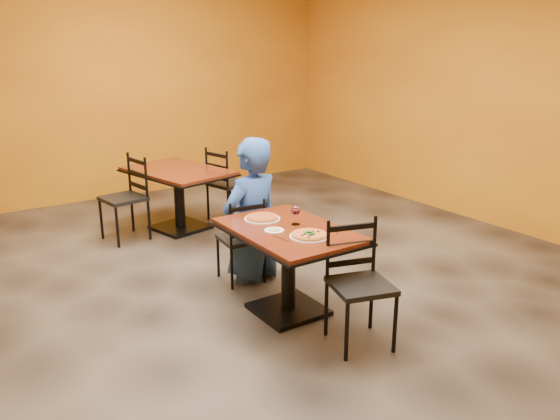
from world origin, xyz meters
TOP-DOWN VIEW (x-y plane):
  - floor at (0.00, 0.00)m, footprint 7.00×8.00m
  - wall_back at (0.00, 4.00)m, footprint 7.00×0.01m
  - wall_right at (3.50, 0.00)m, footprint 0.01×8.00m
  - table_main at (0.00, -0.50)m, footprint 0.83×1.23m
  - table_second at (0.15, 2.07)m, footprint 1.14×1.46m
  - chair_main_near at (0.15, -1.23)m, footprint 0.53×0.53m
  - chair_main_far at (0.01, 0.31)m, footprint 0.41×0.41m
  - chair_second_left at (-0.54, 2.07)m, footprint 0.50×0.50m
  - chair_second_right at (0.84, 2.07)m, footprint 0.52×0.52m
  - diner at (0.12, 0.30)m, footprint 0.75×0.57m
  - plate_main at (0.02, -0.76)m, footprint 0.31×0.31m
  - pizza_main at (0.02, -0.76)m, footprint 0.28×0.28m
  - plate_far at (-0.05, -0.17)m, footprint 0.31×0.31m
  - pizza_far at (-0.05, -0.17)m, footprint 0.28×0.28m
  - side_plate at (-0.13, -0.49)m, footprint 0.16×0.16m
  - dip at (-0.13, -0.49)m, footprint 0.09×0.09m
  - wine_glass at (0.11, -0.44)m, footprint 0.08×0.08m
  - fork at (-0.19, -0.67)m, footprint 0.04×0.19m
  - knife at (0.30, -0.75)m, footprint 0.15×0.17m

SIDE VIEW (x-z plane):
  - floor at x=0.00m, z-range -0.01..0.01m
  - chair_main_far at x=0.01m, z-range 0.00..0.83m
  - chair_main_near at x=0.15m, z-range 0.00..0.95m
  - chair_second_right at x=0.84m, z-range 0.00..0.95m
  - chair_second_left at x=-0.54m, z-range 0.00..0.97m
  - table_main at x=0.00m, z-range 0.18..0.93m
  - table_second at x=0.15m, z-range 0.18..0.93m
  - diner at x=0.12m, z-range 0.00..1.38m
  - fork at x=-0.19m, z-range 0.75..0.75m
  - knife at x=0.30m, z-range 0.75..0.75m
  - plate_main at x=0.02m, z-range 0.75..0.76m
  - plate_far at x=-0.05m, z-range 0.75..0.76m
  - side_plate at x=-0.13m, z-range 0.75..0.76m
  - dip at x=-0.13m, z-range 0.76..0.77m
  - pizza_main at x=0.02m, z-range 0.76..0.78m
  - pizza_far at x=-0.05m, z-range 0.76..0.78m
  - wine_glass at x=0.11m, z-range 0.75..0.93m
  - wall_back at x=0.00m, z-range 0.00..3.00m
  - wall_right at x=3.50m, z-range 0.00..3.00m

